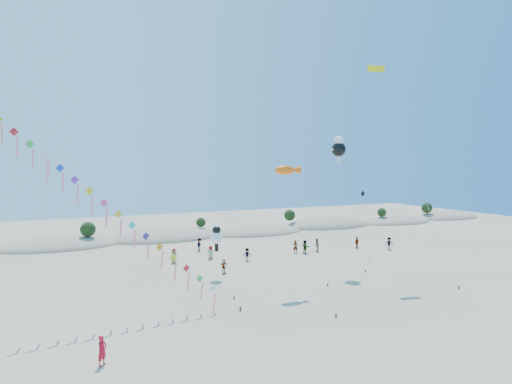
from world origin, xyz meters
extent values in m
plane|color=gray|center=(0.00, 0.00, 0.00)|extent=(160.00, 160.00, 0.00)
ellipsoid|color=gray|center=(-16.00, 44.60, 0.00)|extent=(17.60, 9.68, 3.00)
ellipsoid|color=#163613|center=(-16.00, 44.60, 0.83)|extent=(14.08, 6.34, 0.70)
ellipsoid|color=gray|center=(0.00, 45.30, 0.00)|extent=(19.00, 10.45, 3.40)
ellipsoid|color=#163613|center=(0.00, 45.30, 0.94)|extent=(15.20, 6.84, 0.76)
ellipsoid|color=gray|center=(16.00, 43.90, 0.00)|extent=(16.40, 9.02, 2.80)
ellipsoid|color=#163613|center=(16.00, 43.90, 0.77)|extent=(13.12, 5.90, 0.66)
ellipsoid|color=gray|center=(32.00, 45.70, 0.00)|extent=(18.00, 9.90, 3.80)
ellipsoid|color=#163613|center=(32.00, 45.70, 1.04)|extent=(14.40, 6.48, 0.72)
ellipsoid|color=gray|center=(48.00, 44.50, 0.00)|extent=(16.80, 9.24, 3.00)
ellipsoid|color=#163613|center=(48.00, 44.50, 0.83)|extent=(13.44, 6.05, 0.67)
ellipsoid|color=gray|center=(64.00, 45.90, 0.00)|extent=(17.60, 9.68, 3.20)
ellipsoid|color=#163613|center=(64.00, 45.90, 0.88)|extent=(14.08, 6.34, 0.70)
sphere|color=black|center=(-12.00, 43.40, 2.48)|extent=(2.20, 2.20, 2.20)
sphere|color=black|center=(6.00, 45.40, 2.24)|extent=(1.60, 1.60, 1.60)
sphere|color=black|center=(24.00, 46.80, 2.44)|extent=(2.10, 2.10, 2.10)
sphere|color=black|center=(44.00, 44.10, 2.32)|extent=(1.80, 1.80, 1.80)
sphere|color=black|center=(58.00, 45.60, 2.52)|extent=(2.30, 2.30, 2.30)
cube|color=#3F2D1E|center=(-2.42, 7.87, 0.17)|extent=(0.12, 0.12, 0.35)
cylinder|color=silver|center=(-13.99, 10.97, 10.31)|extent=(23.16, 6.24, 20.64)
cube|color=silver|center=(-4.61, 8.46, 1.96)|extent=(1.24, 0.48, 1.30)
cube|color=pink|center=(-4.43, 8.51, 0.86)|extent=(0.19, 0.45, 1.55)
cube|color=green|center=(-5.61, 8.72, 2.85)|extent=(1.24, 0.48, 1.30)
cube|color=pink|center=(-5.43, 8.77, 1.75)|extent=(0.19, 0.45, 1.55)
cube|color=red|center=(-6.61, 8.99, 3.74)|extent=(1.24, 0.48, 1.30)
cube|color=pink|center=(-6.43, 9.04, 2.64)|extent=(0.19, 0.45, 1.55)
cube|color=#BFD218|center=(-7.61, 9.26, 4.62)|extent=(1.24, 0.48, 1.30)
cube|color=pink|center=(-7.43, 9.31, 3.52)|extent=(0.19, 0.45, 1.55)
cube|color=orange|center=(-8.60, 9.53, 5.51)|extent=(1.24, 0.48, 1.30)
cube|color=pink|center=(-8.42, 9.58, 4.41)|extent=(0.19, 0.45, 1.55)
cube|color=#34228B|center=(-9.60, 9.79, 6.40)|extent=(1.24, 0.48, 1.30)
cube|color=pink|center=(-9.42, 9.84, 5.30)|extent=(0.19, 0.45, 1.55)
cube|color=#1BCCD0|center=(-10.60, 10.06, 7.29)|extent=(1.24, 0.48, 1.30)
cube|color=pink|center=(-10.42, 10.11, 6.19)|extent=(0.19, 0.45, 1.55)
cube|color=gold|center=(-11.59, 10.33, 8.18)|extent=(1.24, 0.48, 1.30)
cube|color=pink|center=(-11.41, 10.38, 7.08)|extent=(0.19, 0.45, 1.55)
cube|color=#E54893|center=(-12.59, 10.60, 9.07)|extent=(1.24, 0.48, 1.30)
cube|color=pink|center=(-12.41, 10.65, 7.97)|extent=(0.19, 0.45, 1.55)
cube|color=yellow|center=(-13.59, 10.86, 9.96)|extent=(1.24, 0.48, 1.30)
cube|color=pink|center=(-13.41, 10.91, 8.86)|extent=(0.19, 0.45, 1.55)
cube|color=purple|center=(-14.58, 11.13, 10.85)|extent=(1.24, 0.48, 1.30)
cube|color=pink|center=(-14.40, 11.18, 9.75)|extent=(0.19, 0.45, 1.55)
cube|color=blue|center=(-15.58, 11.40, 11.74)|extent=(1.24, 0.48, 1.30)
cube|color=pink|center=(-15.40, 11.45, 10.64)|extent=(0.19, 0.45, 1.55)
cube|color=silver|center=(-16.58, 11.67, 12.62)|extent=(1.24, 0.48, 1.30)
cube|color=pink|center=(-16.40, 11.72, 11.52)|extent=(0.19, 0.45, 1.55)
cube|color=green|center=(-17.58, 11.94, 13.51)|extent=(1.24, 0.48, 1.30)
cube|color=pink|center=(-17.40, 11.99, 12.41)|extent=(0.19, 0.45, 1.55)
cube|color=red|center=(-18.57, 12.20, 14.40)|extent=(1.24, 0.48, 1.30)
cube|color=pink|center=(-18.39, 12.25, 13.30)|extent=(0.19, 0.45, 1.55)
cube|color=pink|center=(-19.39, 12.52, 14.19)|extent=(0.19, 0.45, 1.55)
cube|color=#3F2D1E|center=(3.80, 3.28, 0.15)|extent=(0.10, 0.10, 0.30)
cylinder|color=silver|center=(4.01, 7.89, 5.74)|extent=(0.45, 9.24, 11.49)
ellipsoid|color=#F65E0C|center=(4.22, 12.50, 11.48)|extent=(2.11, 0.93, 0.93)
cone|color=#F65E0C|center=(5.40, 12.50, 11.48)|extent=(0.84, 0.84, 0.84)
cube|color=#3F2D1E|center=(-1.76, 10.87, 0.15)|extent=(0.10, 0.10, 0.30)
cylinder|color=silver|center=(-1.22, 14.70, 2.15)|extent=(1.09, 7.66, 4.32)
sphere|color=white|center=(-0.69, 18.52, 4.30)|extent=(1.33, 1.33, 1.33)
sphere|color=black|center=(-0.69, 18.52, 5.09)|extent=(0.88, 0.88, 0.88)
cube|color=black|center=(-0.69, 18.52, 3.24)|extent=(0.35, 0.18, 0.80)
cube|color=#3F2D1E|center=(8.16, 10.81, 0.15)|extent=(0.10, 0.10, 0.30)
cylinder|color=silver|center=(10.81, 13.74, 6.87)|extent=(5.34, 5.88, 13.76)
sphere|color=black|center=(13.47, 16.66, 13.75)|extent=(1.62, 1.62, 1.62)
sphere|color=white|center=(13.47, 16.66, 14.72)|extent=(1.05, 1.05, 1.05)
cube|color=white|center=(13.47, 16.66, 12.54)|extent=(0.35, 0.18, 0.80)
cube|color=white|center=(12.77, 16.66, 13.75)|extent=(0.60, 0.15, 0.25)
cube|color=white|center=(14.17, 16.66, 13.75)|extent=(0.60, 0.15, 0.25)
cube|color=#3F2D1E|center=(19.18, 4.78, 0.15)|extent=(0.10, 0.10, 0.30)
cylinder|color=silver|center=(17.86, 9.48, 11.31)|extent=(2.66, 9.43, 22.63)
cube|color=yellow|center=(16.55, 14.18, 22.62)|extent=(2.03, 0.83, 0.71)
cube|color=black|center=(16.55, 14.20, 22.62)|extent=(1.96, 0.51, 0.19)
cube|color=#3F2D1E|center=(15.16, 13.68, 0.15)|extent=(0.10, 0.10, 0.30)
cylinder|color=silver|center=(18.50, 18.18, 4.03)|extent=(6.72, 9.02, 8.08)
cube|color=black|center=(21.85, 22.68, 8.06)|extent=(0.87, 0.26, 0.89)
imported|color=red|center=(-13.59, 2.50, 0.91)|extent=(0.78, 0.78, 1.82)
imported|color=slate|center=(1.58, 27.25, 0.86)|extent=(0.84, 0.55, 1.71)
imported|color=slate|center=(0.58, 19.77, 0.80)|extent=(1.00, 0.59, 1.60)
imported|color=slate|center=(5.37, 24.35, 0.81)|extent=(1.21, 1.07, 1.62)
imported|color=slate|center=(14.34, 25.28, 0.91)|extent=(0.62, 1.72, 1.83)
imported|color=slate|center=(13.31, 26.10, 0.87)|extent=(0.75, 0.74, 1.74)
imported|color=slate|center=(16.42, 25.63, 0.89)|extent=(1.01, 1.08, 1.78)
imported|color=slate|center=(-3.18, 27.02, 0.89)|extent=(1.01, 0.83, 1.78)
imported|color=slate|center=(23.01, 25.27, 0.84)|extent=(1.07, 0.76, 1.68)
imported|color=slate|center=(26.48, 22.50, 0.89)|extent=(1.32, 1.07, 1.78)
imported|color=slate|center=(1.85, 32.86, 0.89)|extent=(1.25, 1.31, 1.78)
camera|label=1|loc=(-15.65, -23.89, 11.95)|focal=30.00mm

